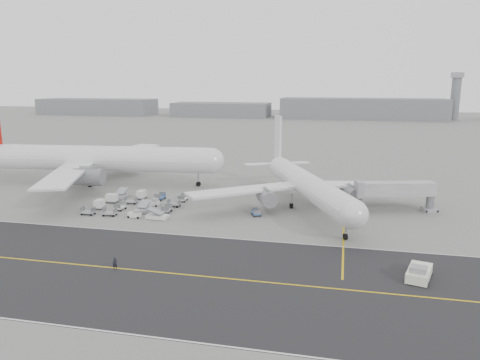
% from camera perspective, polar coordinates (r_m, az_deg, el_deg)
% --- Properties ---
extents(ground, '(700.00, 700.00, 0.00)m').
position_cam_1_polar(ground, '(84.14, -8.50, -6.03)').
color(ground, gray).
rests_on(ground, ground).
extents(taxiway, '(220.00, 59.00, 0.03)m').
position_cam_1_polar(taxiway, '(66.74, -10.04, -10.99)').
color(taxiway, '#242427').
rests_on(taxiway, ground).
extents(horizon_buildings, '(520.00, 28.00, 28.00)m').
position_cam_1_polar(horizon_buildings, '(335.44, 12.87, 7.30)').
color(horizon_buildings, slate).
rests_on(horizon_buildings, ground).
extents(control_tower, '(7.00, 7.00, 31.25)m').
position_cam_1_polar(control_tower, '(346.83, 24.79, 9.34)').
color(control_tower, slate).
rests_on(control_tower, ground).
extents(airliner_a, '(65.96, 64.95, 22.77)m').
position_cam_1_polar(airliner_a, '(124.17, -17.07, 2.53)').
color(airliner_a, white).
rests_on(airliner_a, ground).
extents(airliner_b, '(46.77, 47.88, 17.50)m').
position_cam_1_polar(airliner_b, '(97.01, 8.05, -0.50)').
color(airliner_b, white).
rests_on(airliner_b, ground).
extents(pushback_tug, '(4.18, 7.65, 2.16)m').
position_cam_1_polar(pushback_tug, '(67.63, 20.99, -10.52)').
color(pushback_tug, white).
rests_on(pushback_tug, ground).
extents(jet_bridge, '(16.80, 7.20, 6.28)m').
position_cam_1_polar(jet_bridge, '(98.55, 18.53, -1.22)').
color(jet_bridge, gray).
rests_on(jet_bridge, ground).
extents(gse_cluster, '(22.83, 22.05, 2.01)m').
position_cam_1_polar(gse_cluster, '(99.80, -12.43, -3.30)').
color(gse_cluster, '#A2A2A8').
rests_on(gse_cluster, ground).
extents(stray_dolly, '(2.24, 2.68, 1.41)m').
position_cam_1_polar(stray_dolly, '(91.74, 1.98, -4.38)').
color(stray_dolly, silver).
rests_on(stray_dolly, ground).
extents(ground_crew_a, '(0.76, 0.65, 1.77)m').
position_cam_1_polar(ground_crew_a, '(68.51, -14.99, -9.81)').
color(ground_crew_a, black).
rests_on(ground_crew_a, ground).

